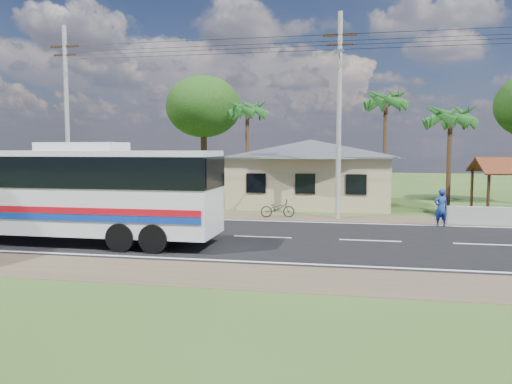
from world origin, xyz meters
TOP-DOWN VIEW (x-y plane):
  - ground at (0.00, 0.00)m, footprint 120.00×120.00m
  - road at (0.00, 0.00)m, footprint 120.00×16.00m
  - house at (1.00, 13.00)m, footprint 12.40×10.00m
  - utility_poles at (2.67, 6.49)m, footprint 32.80×2.22m
  - palm_near at (9.50, 11.00)m, footprint 2.80×2.80m
  - palm_mid at (6.00, 15.50)m, footprint 2.80×2.80m
  - palm_far at (-4.00, 16.00)m, footprint 2.80×2.80m
  - tree_behind_house at (-8.00, 18.00)m, footprint 6.00×6.00m
  - coach_bus at (-7.83, -2.69)m, footprint 13.04×2.90m
  - motorcycle at (-0.28, 6.32)m, footprint 1.98×1.04m
  - person at (8.00, 4.49)m, footprint 0.78×0.62m

SIDE VIEW (x-z plane):
  - ground at x=0.00m, z-range 0.00..0.00m
  - road at x=0.00m, z-range -0.01..0.02m
  - motorcycle at x=-0.28m, z-range 0.00..0.99m
  - person at x=8.00m, z-range 0.00..1.86m
  - coach_bus at x=-7.83m, z-range 0.29..4.33m
  - house at x=1.00m, z-range 0.14..5.14m
  - palm_near at x=9.50m, z-range 2.36..9.06m
  - utility_poles at x=2.67m, z-range 0.27..11.27m
  - palm_far at x=-4.00m, z-range 2.83..10.53m
  - tree_behind_house at x=-8.00m, z-range 2.31..11.92m
  - palm_mid at x=6.00m, z-range 3.06..11.26m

